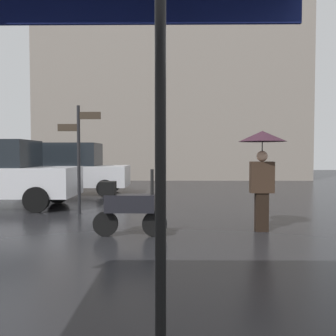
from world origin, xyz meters
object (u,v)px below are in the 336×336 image
pedestrian_with_umbrella (262,154)px  street_signpost (79,148)px  parked_car_right (73,169)px  parked_scooter (128,206)px

pedestrian_with_umbrella → street_signpost: (-4.09, 1.90, 0.14)m
parked_car_right → street_signpost: size_ratio=1.47×
pedestrian_with_umbrella → parked_scooter: size_ratio=1.44×
parked_scooter → parked_car_right: (-2.93, 6.73, 0.40)m
street_signpost → parked_scooter: bearing=-57.1°
pedestrian_with_umbrella → street_signpost: bearing=98.3°
parked_scooter → street_signpost: size_ratio=0.50×
pedestrian_with_umbrella → parked_car_right: bearing=74.4°
parked_car_right → street_signpost: 4.66m
pedestrian_with_umbrella → parked_scooter: bearing=133.1°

